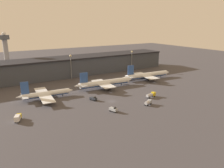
{
  "coord_description": "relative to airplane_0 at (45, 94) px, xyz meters",
  "views": [
    {
      "loc": [
        -67.37,
        -109.44,
        47.43
      ],
      "look_at": [
        10.14,
        15.98,
        6.0
      ],
      "focal_mm": 35.0,
      "sensor_mm": 36.0,
      "label": 1
    }
  ],
  "objects": [
    {
      "name": "lamp_post_1",
      "position": [
        33.75,
        40.4,
        10.74
      ],
      "size": [
        1.8,
        1.8,
        21.21
      ],
      "color": "slate",
      "rests_on": "ground"
    },
    {
      "name": "service_vehicle_0",
      "position": [
        24.8,
        -19.32,
        -1.82
      ],
      "size": [
        3.78,
        5.37,
        2.64
      ],
      "rotation": [
        0.0,
        0.0,
        -1.22
      ],
      "color": "#282D38",
      "rests_on": "ground"
    },
    {
      "name": "airplane_0",
      "position": [
        0.0,
        0.0,
        0.0
      ],
      "size": [
        36.81,
        35.04,
        12.66
      ],
      "rotation": [
        0.0,
        0.0,
        -0.08
      ],
      "color": "white",
      "rests_on": "ground"
    },
    {
      "name": "service_vehicle_2",
      "position": [
        25.82,
        -41.6,
        -1.69
      ],
      "size": [
        3.46,
        5.22,
        2.9
      ],
      "rotation": [
        0.0,
        0.0,
        -1.26
      ],
      "color": "#9EA3A8",
      "rests_on": "ground"
    },
    {
      "name": "airplane_1",
      "position": [
        44.94,
        1.26,
        0.65
      ],
      "size": [
        48.64,
        26.68,
        13.37
      ],
      "rotation": [
        0.0,
        0.0,
        -0.08
      ],
      "color": "white",
      "rests_on": "ground"
    },
    {
      "name": "service_vehicle_1",
      "position": [
        48.88,
        -43.87,
        -1.39
      ],
      "size": [
        5.5,
        3.69,
        2.89
      ],
      "rotation": [
        0.0,
        0.0,
        0.33
      ],
      "color": "#9EA3A8",
      "rests_on": "ground"
    },
    {
      "name": "lamp_post_2",
      "position": [
        99.24,
        40.4,
        10.24
      ],
      "size": [
        1.8,
        1.8,
        20.32
      ],
      "color": "slate",
      "rests_on": "ground"
    },
    {
      "name": "terminal_building",
      "position": [
        33.63,
        54.27,
        5.53
      ],
      "size": [
        208.97,
        26.55,
        17.07
      ],
      "color": "#3D424C",
      "rests_on": "ground"
    },
    {
      "name": "airplane_2",
      "position": [
        89.23,
        4.35,
        0.56
      ],
      "size": [
        49.58,
        27.56,
        13.73
      ],
      "rotation": [
        0.0,
        0.0,
        -0.08
      ],
      "color": "white",
      "rests_on": "ground"
    },
    {
      "name": "control_tower",
      "position": [
        -10.4,
        91.67,
        19.94
      ],
      "size": [
        9.0,
        9.0,
        39.35
      ],
      "color": "#99999E",
      "rests_on": "ground"
    },
    {
      "name": "ground",
      "position": [
        33.63,
        -27.08,
        -3.05
      ],
      "size": [
        600.0,
        600.0,
        0.0
      ],
      "primitive_type": "plane",
      "color": "#423F44"
    },
    {
      "name": "service_vehicle_4",
      "position": [
        59.7,
        -34.09,
        -1.32
      ],
      "size": [
        7.77,
        3.56,
        3.04
      ],
      "rotation": [
        0.0,
        0.0,
        0.19
      ],
      "color": "gold",
      "rests_on": "ground"
    },
    {
      "name": "service_vehicle_3",
      "position": [
        -21.11,
        -26.53,
        -1.22
      ],
      "size": [
        4.48,
        6.92,
        3.27
      ],
      "rotation": [
        0.0,
        0.0,
        1.2
      ],
      "color": "gold",
      "rests_on": "ground"
    }
  ]
}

